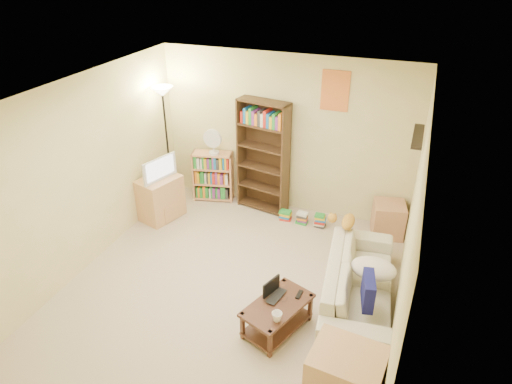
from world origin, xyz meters
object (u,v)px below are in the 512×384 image
laptop (279,298)px  tv_stand (160,198)px  tabby_cat (345,221)px  side_table (388,219)px  desk_fan (213,141)px  television (157,168)px  end_cabinet (346,376)px  coffee_table (277,313)px  mug (277,317)px  tall_bookshelf (263,154)px  sofa (359,283)px  short_bookshelf (213,176)px  floor_lamp (164,112)px

laptop → tv_stand: (-2.47, 1.57, -0.04)m
tabby_cat → side_table: (0.50, 0.92, -0.40)m
desk_fan → side_table: (2.85, -0.04, -0.83)m
television → end_cabinet: television is taller
side_table → desk_fan: bearing=179.3°
coffee_table → television: bearing=167.0°
television → end_cabinet: (3.35, -2.27, -0.59)m
mug → television: 3.21m
tall_bookshelf → side_table: 2.13m
sofa → desk_fan: size_ratio=4.77×
television → desk_fan: (0.57, 0.79, 0.22)m
mug → side_table: bearing=71.7°
coffee_table → tv_stand: size_ratio=1.36×
sofa → tabby_cat: size_ratio=4.47×
coffee_table → tabby_cat: bearing=94.4°
short_bookshelf → end_cabinet: 4.20m
tabby_cat → short_bookshelf: 2.60m
sofa → side_table: 1.67m
mug → floor_lamp: 3.77m
laptop → side_table: (0.95, 2.33, -0.12)m
tabby_cat → floor_lamp: 3.23m
floor_lamp → end_cabinet: (3.45, -2.79, -1.29)m
tabby_cat → side_table: tabby_cat is taller
laptop → tall_bookshelf: bearing=36.0°
tabby_cat → desk_fan: desk_fan is taller
tv_stand → end_cabinet: size_ratio=1.02×
sofa → tv_stand: size_ratio=3.00×
short_bookshelf → side_table: 2.90m
mug → desk_fan: 3.40m
tabby_cat → end_cabinet: size_ratio=0.69×
tall_bookshelf → side_table: size_ratio=3.56×
television → tall_bookshelf: (1.41, 0.83, 0.10)m
floor_lamp → side_table: (3.52, 0.23, -1.31)m
television → short_bookshelf: bearing=-15.0°
tall_bookshelf → coffee_table: bearing=-56.4°
laptop → floor_lamp: (-2.57, 2.09, 1.19)m
end_cabinet → short_bookshelf: bearing=132.3°
mug → side_table: size_ratio=0.31×
tabby_cat → short_bookshelf: size_ratio=0.54×
tv_stand → side_table: 3.50m
tv_stand → tabby_cat: bearing=14.0°
tabby_cat → laptop: (-0.45, -1.40, -0.28)m
mug → floor_lamp: floor_lamp is taller
laptop → side_table: bearing=-10.0°
tv_stand → short_bookshelf: size_ratio=0.81×
short_bookshelf → coffee_table: bearing=-65.5°
tabby_cat → coffee_table: tabby_cat is taller
coffee_table → laptop: (-0.01, 0.09, 0.15)m
sofa → tabby_cat: bearing=18.6°
short_bookshelf → floor_lamp: size_ratio=0.43×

